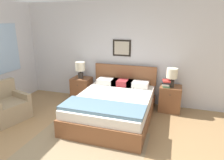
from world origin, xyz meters
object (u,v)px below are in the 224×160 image
Objects in this scene: bed at (113,106)px; table_lamp_near_window at (80,68)px; table_lamp_by_door at (172,75)px; nightstand_by_door at (170,98)px; nightstand_near_window at (82,89)px; armchair at (6,107)px.

table_lamp_near_window is (-1.17, 0.79, 0.61)m from bed.
table_lamp_by_door reaches higher than bed.
nightstand_by_door is at bearing 34.81° from bed.
nightstand_near_window is 2.35m from nightstand_by_door.
nightstand_by_door is (3.42, 1.56, 0.03)m from armchair.
bed is at bearing 123.49° from armchair.
armchair is 1.97m from table_lamp_near_window.
table_lamp_by_door is (-0.00, -0.03, 0.60)m from nightstand_by_door.
bed reaches higher than nightstand_by_door.
table_lamp_by_door is at bearing 129.28° from armchair.
armchair is 1.47× the size of nightstand_by_door.
bed is 1.43m from nightstand_near_window.
nightstand_near_window is 0.60m from table_lamp_near_window.
table_lamp_by_door is (1.17, 0.79, 0.61)m from bed.
nightstand_near_window and nightstand_by_door have the same top height.
armchair is at bearing -161.60° from bed.
table_lamp_near_window is at bearing 146.12° from bed.
table_lamp_near_window is (0.00, -0.03, 0.60)m from nightstand_near_window.
table_lamp_near_window is (1.07, 1.53, 0.62)m from armchair.
table_lamp_near_window reaches higher than armchair.
bed is 3.41× the size of nightstand_by_door.
nightstand_near_window is (1.07, 1.56, 0.03)m from armchair.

